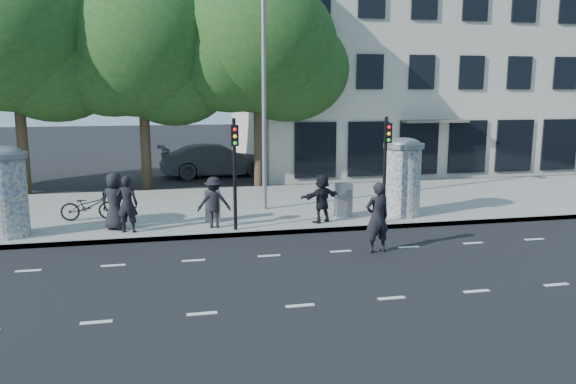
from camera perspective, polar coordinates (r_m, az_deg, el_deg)
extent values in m
plane|color=black|center=(13.78, -0.89, -8.16)|extent=(120.00, 120.00, 0.00)
cube|color=gray|center=(20.92, -4.90, -1.55)|extent=(40.00, 8.00, 0.15)
cube|color=slate|center=(17.11, -3.22, -4.22)|extent=(40.00, 0.10, 0.16)
cube|color=silver|center=(11.76, 1.24, -11.47)|extent=(32.00, 0.12, 0.01)
cube|color=silver|center=(15.09, -1.93, -6.50)|extent=(32.00, 0.12, 0.01)
cylinder|color=beige|center=(18.20, -26.77, -0.50)|extent=(1.20, 1.20, 2.30)
cylinder|color=slate|center=(18.03, -27.09, 3.34)|extent=(1.36, 1.36, 0.16)
ellipsoid|color=slate|center=(18.02, -27.11, 3.59)|extent=(1.10, 1.10, 0.38)
cylinder|color=beige|center=(19.40, 11.56, 1.01)|extent=(1.20, 1.20, 2.30)
cylinder|color=slate|center=(19.24, 11.69, 4.63)|extent=(1.36, 1.36, 0.16)
ellipsoid|color=slate|center=(19.23, 11.70, 4.87)|extent=(1.10, 1.10, 0.38)
cylinder|color=black|center=(16.97, -5.44, 1.75)|extent=(0.11, 0.11, 3.40)
cube|color=black|center=(16.66, -5.43, 5.74)|extent=(0.22, 0.14, 0.62)
cylinder|color=black|center=(18.16, 9.79, 2.20)|extent=(0.11, 0.11, 3.40)
cube|color=black|center=(17.86, 10.13, 5.93)|extent=(0.22, 0.14, 0.62)
cylinder|color=slate|center=(19.81, -2.46, 9.69)|extent=(0.16, 0.16, 8.00)
cylinder|color=#38281C|center=(26.09, -25.39, 4.93)|extent=(0.44, 0.44, 4.73)
ellipsoid|color=#173F18|center=(26.10, -26.12, 14.01)|extent=(7.20, 7.20, 6.12)
cylinder|color=#38281C|center=(25.63, -14.29, 5.17)|extent=(0.44, 0.44, 4.41)
ellipsoid|color=#173F18|center=(25.60, -14.69, 13.83)|extent=(6.80, 6.80, 5.78)
cylinder|color=#38281C|center=(25.53, -3.00, 5.66)|extent=(0.44, 0.44, 4.59)
ellipsoid|color=#173F18|center=(25.52, -3.09, 14.71)|extent=(7.00, 7.00, 5.95)
cube|color=#B3AA96|center=(35.93, 12.05, 12.71)|extent=(20.00, 15.00, 12.00)
cube|color=black|center=(29.28, 17.76, 4.41)|extent=(18.00, 0.10, 2.60)
cube|color=#59544C|center=(27.94, 14.67, 6.98)|extent=(3.20, 0.90, 0.12)
cube|color=#194C8C|center=(25.79, -0.86, 7.73)|extent=(1.60, 0.06, 0.30)
imported|color=black|center=(17.86, -17.17, -0.90)|extent=(1.00, 0.81, 1.77)
imported|color=black|center=(17.41, -16.02, -1.19)|extent=(0.70, 0.54, 1.73)
imported|color=black|center=(17.51, -7.53, -1.04)|extent=(1.06, 0.66, 1.59)
imported|color=black|center=(18.06, 3.47, -0.64)|extent=(1.55, 1.03, 1.58)
imported|color=black|center=(15.40, 9.05, -2.56)|extent=(0.77, 0.56, 1.94)
imported|color=black|center=(19.53, -19.57, -1.35)|extent=(0.65, 1.80, 0.94)
cube|color=slate|center=(18.37, -7.67, -1.40)|extent=(0.50, 0.37, 1.03)
cube|color=slate|center=(19.06, 5.64, -0.78)|extent=(0.54, 0.40, 1.13)
imported|color=slate|center=(29.20, -7.36, 3.28)|extent=(2.99, 5.93, 1.65)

